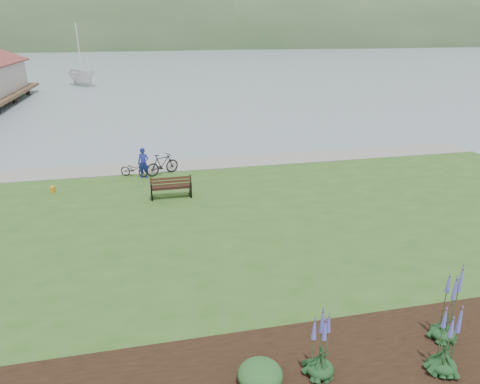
% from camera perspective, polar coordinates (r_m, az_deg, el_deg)
% --- Properties ---
extents(ground, '(600.00, 600.00, 0.00)m').
position_cam_1_polar(ground, '(18.19, -2.50, -3.84)').
color(ground, gray).
rests_on(ground, ground).
extents(lawn, '(34.00, 20.00, 0.40)m').
position_cam_1_polar(lawn, '(16.33, -1.30, -6.11)').
color(lawn, '#2D541D').
rests_on(lawn, ground).
extents(shoreline_path, '(34.00, 2.20, 0.03)m').
position_cam_1_polar(shoreline_path, '(24.42, -5.32, 3.77)').
color(shoreline_path, gray).
rests_on(shoreline_path, lawn).
extents(garden_bed, '(24.00, 4.40, 0.04)m').
position_cam_1_polar(garden_bed, '(11.28, 23.64, -21.08)').
color(garden_bed, black).
rests_on(garden_bed, lawn).
extents(far_hillside, '(580.00, 80.00, 38.00)m').
position_cam_1_polar(far_hillside, '(187.79, -5.61, 18.76)').
color(far_hillside, '#34522E').
rests_on(far_hillside, ground).
extents(park_bench, '(1.83, 0.76, 1.12)m').
position_cam_1_polar(park_bench, '(19.50, -9.19, 0.72)').
color(park_bench, black).
rests_on(park_bench, lawn).
extents(person, '(0.78, 0.64, 1.85)m').
position_cam_1_polar(person, '(22.37, -12.78, 4.13)').
color(person, navy).
rests_on(person, lawn).
extents(bicycle_a, '(1.13, 1.60, 0.79)m').
position_cam_1_polar(bicycle_a, '(22.81, -13.94, 2.97)').
color(bicycle_a, black).
rests_on(bicycle_a, lawn).
extents(bicycle_b, '(1.29, 1.90, 1.12)m').
position_cam_1_polar(bicycle_b, '(22.78, -10.32, 3.66)').
color(bicycle_b, black).
rests_on(bicycle_b, lawn).
extents(sailboat, '(13.93, 13.97, 26.09)m').
position_cam_1_polar(sailboat, '(65.10, -20.14, 13.17)').
color(sailboat, silver).
rests_on(sailboat, ground).
extents(pannier, '(0.22, 0.29, 0.28)m').
position_cam_1_polar(pannier, '(21.94, -23.70, 0.31)').
color(pannier, orange).
rests_on(pannier, lawn).
extents(echium_0, '(0.62, 0.62, 1.82)m').
position_cam_1_polar(echium_0, '(11.00, 25.81, -18.04)').
color(echium_0, '#14371A').
rests_on(echium_0, garden_bed).
extents(echium_1, '(0.62, 0.62, 2.30)m').
position_cam_1_polar(echium_1, '(11.85, 25.99, -13.78)').
color(echium_1, '#14371A').
rests_on(echium_1, garden_bed).
extents(echium_4, '(0.62, 0.62, 1.98)m').
position_cam_1_polar(echium_4, '(10.01, 10.89, -19.44)').
color(echium_4, '#14371A').
rests_on(echium_4, garden_bed).
extents(shrub_0, '(0.99, 0.99, 0.49)m').
position_cam_1_polar(shrub_0, '(10.02, 2.71, -23.16)').
color(shrub_0, '#1E4C21').
rests_on(shrub_0, garden_bed).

